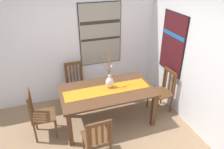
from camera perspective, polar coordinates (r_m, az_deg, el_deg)
ground_plane at (r=4.01m, az=-2.41°, el=-19.06°), size 6.40×6.40×0.03m
wall_back at (r=4.81m, az=-9.26°, el=8.67°), size 6.40×0.12×2.70m
wall_side at (r=4.01m, az=23.52°, el=2.56°), size 0.12×6.40×2.70m
dining_table at (r=4.14m, az=-1.33°, el=-5.28°), size 1.79×1.00×0.74m
table_runner at (r=4.09m, az=-1.34°, el=-4.07°), size 1.65×0.36×0.01m
centerpiece_vase at (r=4.09m, az=-0.64°, el=-1.86°), size 0.28×0.27×0.77m
chair_0 at (r=4.86m, az=-9.75°, el=-2.29°), size 0.42×0.42×0.96m
chair_1 at (r=4.11m, az=-18.88°, el=-9.93°), size 0.43×0.43×0.96m
chair_2 at (r=3.50m, az=-3.98°, el=-16.61°), size 0.43×0.43×0.89m
chair_3 at (r=4.68m, az=13.49°, el=-4.23°), size 0.45×0.45×0.95m
painting_on_back_wall at (r=4.81m, az=-3.12°, el=10.71°), size 0.95×0.05×1.40m
painting_on_side_wall at (r=4.57m, az=16.00°, el=7.94°), size 0.05×0.79×1.26m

